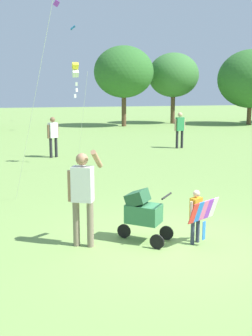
{
  "coord_description": "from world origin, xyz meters",
  "views": [
    {
      "loc": [
        -2.78,
        -6.93,
        2.92
      ],
      "look_at": [
        -0.59,
        1.09,
        1.3
      ],
      "focal_mm": 43.59,
      "sensor_mm": 36.0,
      "label": 1
    }
  ],
  "objects_px": {
    "stroller": "(143,211)",
    "person_adult_flyer": "(83,191)",
    "kite_orange_delta": "(75,71)",
    "person_sitting_far": "(53,134)",
    "person_red_shirt": "(180,127)",
    "child_with_butterfly_kite": "(197,212)"
  },
  "relations": [
    {
      "from": "stroller",
      "to": "person_sitting_far",
      "type": "height_order",
      "value": "person_sitting_far"
    },
    {
      "from": "stroller",
      "to": "person_sitting_far",
      "type": "distance_m",
      "value": 10.47
    },
    {
      "from": "person_red_shirt",
      "to": "person_sitting_far",
      "type": "distance_m",
      "value": 6.44
    },
    {
      "from": "child_with_butterfly_kite",
      "to": "person_adult_flyer",
      "type": "xyz_separation_m",
      "value": [
        -2.1,
        0.45,
        0.44
      ]
    },
    {
      "from": "child_with_butterfly_kite",
      "to": "stroller",
      "type": "bearing_deg",
      "value": 157.09
    },
    {
      "from": "kite_orange_delta",
      "to": "person_red_shirt",
      "type": "height_order",
      "value": "kite_orange_delta"
    },
    {
      "from": "kite_orange_delta",
      "to": "child_with_butterfly_kite",
      "type": "bearing_deg",
      "value": -83.78
    },
    {
      "from": "kite_orange_delta",
      "to": "stroller",
      "type": "bearing_deg",
      "value": -89.99
    },
    {
      "from": "person_red_shirt",
      "to": "person_sitting_far",
      "type": "height_order",
      "value": "person_red_shirt"
    },
    {
      "from": "kite_orange_delta",
      "to": "person_red_shirt",
      "type": "bearing_deg",
      "value": 29.81
    },
    {
      "from": "person_adult_flyer",
      "to": "stroller",
      "type": "relative_size",
      "value": 1.8
    },
    {
      "from": "stroller",
      "to": "person_adult_flyer",
      "type": "bearing_deg",
      "value": 177.53
    },
    {
      "from": "child_with_butterfly_kite",
      "to": "kite_orange_delta",
      "type": "xyz_separation_m",
      "value": [
        -0.96,
        8.8,
        2.94
      ]
    },
    {
      "from": "child_with_butterfly_kite",
      "to": "person_red_shirt",
      "type": "xyz_separation_m",
      "value": [
        4.64,
        12.0,
        0.42
      ]
    },
    {
      "from": "stroller",
      "to": "person_sitting_far",
      "type": "bearing_deg",
      "value": 94.0
    },
    {
      "from": "child_with_butterfly_kite",
      "to": "person_red_shirt",
      "type": "distance_m",
      "value": 12.88
    },
    {
      "from": "person_sitting_far",
      "to": "child_with_butterfly_kite",
      "type": "bearing_deg",
      "value": -81.15
    },
    {
      "from": "kite_orange_delta",
      "to": "person_sitting_far",
      "type": "height_order",
      "value": "kite_orange_delta"
    },
    {
      "from": "person_sitting_far",
      "to": "person_adult_flyer",
      "type": "bearing_deg",
      "value": -92.29
    },
    {
      "from": "stroller",
      "to": "person_red_shirt",
      "type": "bearing_deg",
      "value": 64.23
    },
    {
      "from": "person_adult_flyer",
      "to": "stroller",
      "type": "distance_m",
      "value": 1.24
    },
    {
      "from": "kite_orange_delta",
      "to": "person_sitting_far",
      "type": "xyz_separation_m",
      "value": [
        -0.73,
        2.04,
        -2.54
      ]
    }
  ]
}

